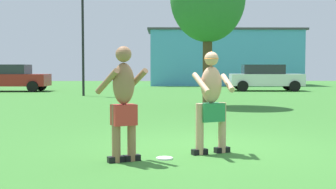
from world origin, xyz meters
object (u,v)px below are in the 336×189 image
object	(u,v)px
car_white_near_post	(265,77)
lamp_post	(83,33)
player_with_cap	(211,98)
player_in_red	(124,101)
frisbee	(164,158)
car_red_mid_lot	(11,77)

from	to	relation	value
car_white_near_post	lamp_post	distance (m)	11.43
player_with_cap	car_white_near_post	distance (m)	20.93
player_in_red	car_white_near_post	size ratio (longest dim) A/B	0.40
lamp_post	frisbee	bearing A→B (deg)	-76.16
player_with_cap	frisbee	size ratio (longest dim) A/B	6.48
player_in_red	player_with_cap	bearing A→B (deg)	23.97
car_red_mid_lot	player_with_cap	bearing A→B (deg)	-63.94
frisbee	lamp_post	bearing A→B (deg)	103.84
player_with_cap	car_white_near_post	world-z (taller)	player_with_cap
player_in_red	frisbee	bearing A→B (deg)	16.04
lamp_post	car_white_near_post	bearing A→B (deg)	25.18
player_with_cap	car_white_near_post	size ratio (longest dim) A/B	0.38
player_in_red	car_red_mid_lot	xyz separation A→B (m)	(-8.34, 20.51, -0.09)
player_in_red	lamp_post	size ratio (longest dim) A/B	0.35
car_white_near_post	lamp_post	world-z (taller)	lamp_post
player_with_cap	lamp_post	size ratio (longest dim) A/B	0.34
player_in_red	frisbee	distance (m)	1.11
car_white_near_post	car_red_mid_lot	bearing A→B (deg)	-178.80
car_red_mid_lot	lamp_post	world-z (taller)	lamp_post
car_red_mid_lot	frisbee	bearing A→B (deg)	-66.23
frisbee	car_white_near_post	xyz separation A→B (m)	(6.22, 20.65, 0.81)
player_with_cap	frisbee	world-z (taller)	player_with_cap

